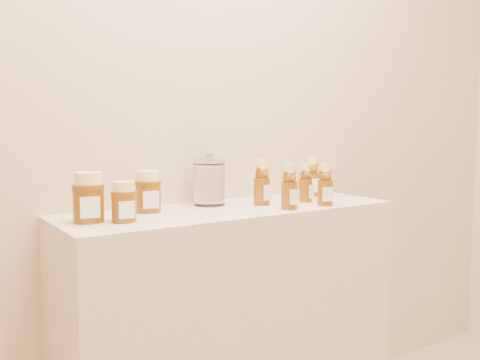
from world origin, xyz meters
TOP-DOWN VIEW (x-y plane):
  - wall_back at (0.00, 1.75)m, footprint 3.50×0.02m
  - display_table at (0.00, 1.55)m, footprint 1.20×0.40m
  - bear_bottle_back_left at (0.13, 1.55)m, footprint 0.07×0.07m
  - bear_bottle_back_mid at (0.31, 1.52)m, footprint 0.07×0.07m
  - bear_bottle_back_right at (0.44, 1.64)m, footprint 0.08×0.08m
  - bear_bottle_front_left at (0.15, 1.42)m, footprint 0.06×0.06m
  - bear_bottle_front_right at (0.32, 1.42)m, footprint 0.08×0.08m
  - honey_jar_left at (-0.50, 1.56)m, footprint 0.11×0.11m
  - honey_jar_back at (-0.27, 1.63)m, footprint 0.10×0.10m
  - honey_jar_front at (-0.41, 1.51)m, footprint 0.09×0.09m
  - glass_canister at (-0.03, 1.65)m, footprint 0.15×0.15m

SIDE VIEW (x-z plane):
  - display_table at x=0.00m, z-range 0.00..0.90m
  - honey_jar_front at x=-0.41m, z-range 0.90..1.02m
  - honey_jar_back at x=-0.27m, z-range 0.90..1.04m
  - honey_jar_left at x=-0.50m, z-range 0.90..1.05m
  - bear_bottle_back_mid at x=0.31m, z-range 0.90..1.06m
  - bear_bottle_front_right at x=0.32m, z-range 0.90..1.07m
  - bear_bottle_front_left at x=0.15m, z-range 0.90..1.08m
  - glass_canister at x=-0.03m, z-range 0.90..1.08m
  - bear_bottle_back_right at x=0.44m, z-range 0.90..1.08m
  - bear_bottle_back_left at x=0.13m, z-range 0.90..1.09m
  - wall_back at x=0.00m, z-range 0.00..2.70m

